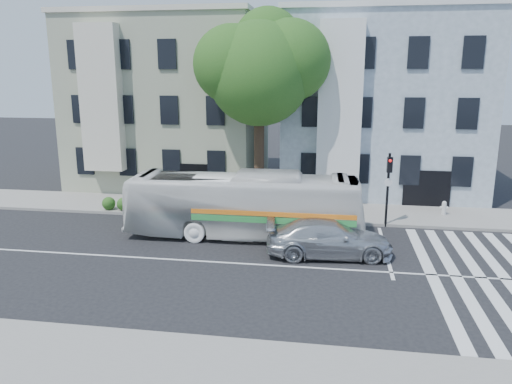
% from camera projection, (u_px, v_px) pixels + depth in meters
% --- Properties ---
extents(ground, '(120.00, 120.00, 0.00)m').
position_uv_depth(ground, '(228.00, 263.00, 20.37)').
color(ground, black).
rests_on(ground, ground).
extents(sidewalk_far, '(80.00, 4.00, 0.15)m').
position_uv_depth(sidewalk_far, '(258.00, 209.00, 28.03)').
color(sidewalk_far, gray).
rests_on(sidewalk_far, ground).
extents(sidewalk_near, '(80.00, 4.00, 0.15)m').
position_uv_depth(sidewalk_near, '(162.00, 376.00, 12.67)').
color(sidewalk_near, gray).
rests_on(sidewalk_near, ground).
extents(building_left, '(12.00, 10.00, 11.00)m').
position_uv_depth(building_left, '(173.00, 103.00, 34.54)').
color(building_left, '#9BA086').
rests_on(building_left, ground).
extents(building_right, '(12.00, 10.00, 11.00)m').
position_uv_depth(building_right, '(380.00, 105.00, 32.43)').
color(building_right, '#8A96A4').
rests_on(building_right, ground).
extents(street_tree, '(7.30, 5.90, 11.10)m').
position_uv_depth(street_tree, '(261.00, 67.00, 26.92)').
color(street_tree, '#2D2116').
rests_on(street_tree, ground).
extents(bus, '(3.00, 11.15, 3.08)m').
position_uv_depth(bus, '(244.00, 205.00, 23.32)').
color(bus, white).
rests_on(bus, ground).
extents(sedan, '(2.70, 5.48, 1.53)m').
position_uv_depth(sedan, '(329.00, 239.00, 20.99)').
color(sedan, silver).
rests_on(sedan, ground).
extents(hedge, '(8.20, 3.96, 0.70)m').
position_uv_depth(hedge, '(183.00, 207.00, 27.00)').
color(hedge, '#216420').
rests_on(hedge, sidewalk_far).
extents(traffic_signal, '(0.39, 0.51, 3.75)m').
position_uv_depth(traffic_signal, '(388.00, 180.00, 24.48)').
color(traffic_signal, black).
rests_on(traffic_signal, ground).
extents(fire_hydrant, '(0.41, 0.24, 0.75)m').
position_uv_depth(fire_hydrant, '(444.00, 208.00, 26.65)').
color(fire_hydrant, silver).
rests_on(fire_hydrant, sidewalk_far).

